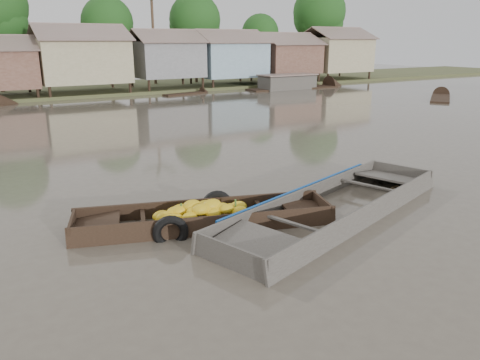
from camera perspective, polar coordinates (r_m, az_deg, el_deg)
ground at (r=11.52m, az=4.14°, el=-4.63°), size 120.00×120.00×0.00m
riverbank at (r=41.66m, az=-18.83°, el=14.33°), size 120.00×12.47×10.22m
banana_boat at (r=11.04m, az=-4.81°, el=-4.59°), size 6.20×3.24×0.85m
viewer_boat at (r=11.96m, az=11.44°, el=-3.77°), size 8.15×4.30×0.63m
distant_boats at (r=39.17m, az=1.50°, el=10.91°), size 38.39×15.98×1.38m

